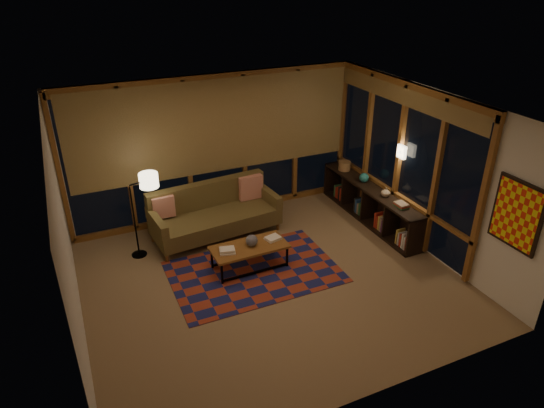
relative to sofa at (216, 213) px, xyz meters
name	(u,v)px	position (x,y,z in m)	size (l,w,h in m)	color
floor	(271,280)	(0.33, -1.63, -0.45)	(5.50, 5.00, 0.01)	#9E7355
ceiling	(271,109)	(0.33, -1.63, 2.25)	(5.50, 5.00, 0.01)	silver
walls	(271,202)	(0.33, -1.63, 0.90)	(5.51, 5.01, 2.70)	silver
window_wall_back	(217,148)	(0.33, 0.80, 0.90)	(5.30, 0.16, 2.60)	brown
window_wall_right	(398,159)	(3.01, -1.03, 0.90)	(0.16, 3.70, 2.60)	brown
wall_art	(517,215)	(3.04, -3.48, 1.00)	(0.06, 0.74, 0.94)	red
wall_sconce	(402,152)	(2.95, -1.18, 1.10)	(0.12, 0.18, 0.22)	#FFEAB8
sofa	(216,213)	(0.00, 0.00, 0.00)	(2.21, 0.90, 0.91)	brown
pillow_left	(164,209)	(-0.86, 0.16, 0.19)	(0.37, 0.12, 0.37)	#B0190A
pillow_right	(250,188)	(0.78, 0.29, 0.22)	(0.45, 0.15, 0.45)	#B0190A
area_rug	(254,272)	(0.18, -1.33, -0.45)	(2.60, 1.74, 0.01)	#9D3620
coffee_table	(250,257)	(0.16, -1.19, -0.25)	(1.21, 0.55, 0.40)	brown
book_stack_a	(227,250)	(-0.22, -1.21, -0.02)	(0.21, 0.17, 0.06)	white
book_stack_b	(273,238)	(0.59, -1.15, -0.02)	(0.27, 0.21, 0.05)	white
ceramic_pot	(252,240)	(0.20, -1.18, 0.04)	(0.19, 0.19, 0.19)	#25252A
floor_lamp	(134,218)	(-1.39, -0.07, 0.25)	(0.47, 0.31, 1.41)	black
bookshelf	(370,204)	(2.82, -0.63, -0.11)	(0.40, 2.73, 0.68)	black
basket	(345,166)	(2.80, 0.28, 0.32)	(0.24, 0.24, 0.18)	#9D7143
teal_bowl	(364,178)	(2.82, -0.37, 0.32)	(0.18, 0.18, 0.18)	#227374
vase	(386,192)	(2.82, -1.05, 0.32)	(0.16, 0.16, 0.17)	tan
shelf_book_stack	(401,205)	(2.82, -1.50, 0.27)	(0.18, 0.26, 0.07)	white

